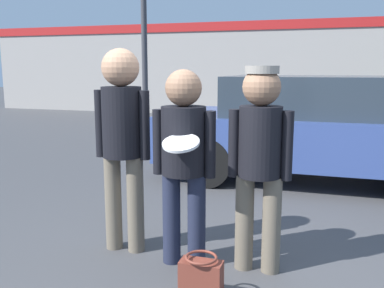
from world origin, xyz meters
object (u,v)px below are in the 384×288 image
(person_middle_with_frisbee, at_px, (184,152))
(person_right, at_px, (260,152))
(parked_car_near, at_px, (309,128))
(person_left, at_px, (122,132))
(handbag, at_px, (201,280))

(person_middle_with_frisbee, distance_m, person_right, 0.61)
(person_middle_with_frisbee, relative_size, parked_car_near, 0.38)
(person_left, bearing_deg, person_middle_with_frisbee, -11.50)
(person_left, distance_m, person_right, 1.22)
(person_middle_with_frisbee, distance_m, parked_car_near, 3.35)
(person_middle_with_frisbee, xyz_separation_m, parked_car_near, (0.87, 3.23, -0.19))
(person_left, xyz_separation_m, person_right, (1.21, -0.05, -0.10))
(person_right, relative_size, parked_car_near, 0.38)
(person_middle_with_frisbee, distance_m, handbag, 1.01)
(person_middle_with_frisbee, bearing_deg, handbag, -60.38)
(handbag, bearing_deg, parked_car_near, 81.48)
(person_right, xyz_separation_m, handbag, (-0.30, -0.61, -0.82))
(person_right, bearing_deg, person_left, 177.77)
(person_middle_with_frisbee, relative_size, handbag, 4.75)
(person_middle_with_frisbee, height_order, handbag, person_middle_with_frisbee)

